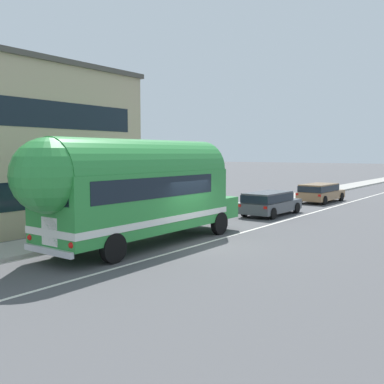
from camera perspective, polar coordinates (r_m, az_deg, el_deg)
name	(u,v)px	position (r m, az deg, el deg)	size (l,w,h in m)	color
ground_plane	(200,244)	(17.60, 1.06, -6.77)	(300.00, 300.00, 0.00)	#4C4C4F
lane_markings	(290,210)	(28.71, 12.53, -2.30)	(3.59, 80.00, 0.01)	silver
sidewalk_slab	(232,209)	(28.37, 5.17, -2.14)	(2.45, 90.00, 0.15)	#9E9B93
painted_bus	(135,187)	(16.93, -7.42, 0.60)	(2.65, 10.93, 4.12)	#2D8C3D
car_lead	(270,202)	(26.05, 9.96, -1.24)	(1.97, 4.60, 1.37)	#474C51
car_second	(320,191)	(33.86, 16.16, 0.07)	(2.13, 4.78, 1.37)	olive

